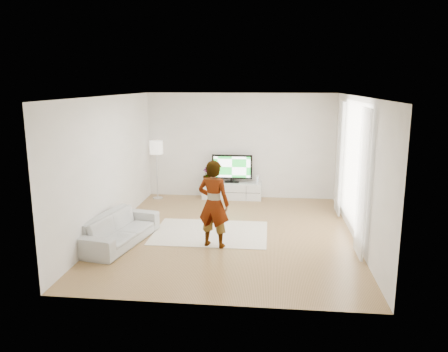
# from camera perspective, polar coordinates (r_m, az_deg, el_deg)

# --- Properties ---
(floor) EXTENTS (6.00, 6.00, 0.00)m
(floor) POSITION_cam_1_polar(r_m,az_deg,el_deg) (9.13, 0.75, -7.48)
(floor) COLOR #AE844E
(floor) RESTS_ON ground
(ceiling) EXTENTS (6.00, 6.00, 0.00)m
(ceiling) POSITION_cam_1_polar(r_m,az_deg,el_deg) (8.60, 0.81, 10.38)
(ceiling) COLOR white
(ceiling) RESTS_ON wall_back
(wall_left) EXTENTS (0.02, 6.00, 2.80)m
(wall_left) POSITION_cam_1_polar(r_m,az_deg,el_deg) (9.32, -14.71, 1.45)
(wall_left) COLOR white
(wall_left) RESTS_ON floor
(wall_right) EXTENTS (0.02, 6.00, 2.80)m
(wall_right) POSITION_cam_1_polar(r_m,az_deg,el_deg) (8.88, 17.05, 0.81)
(wall_right) COLOR white
(wall_right) RESTS_ON floor
(wall_back) EXTENTS (5.00, 0.02, 2.80)m
(wall_back) POSITION_cam_1_polar(r_m,az_deg,el_deg) (11.71, 2.16, 3.94)
(wall_back) COLOR white
(wall_back) RESTS_ON floor
(wall_front) EXTENTS (5.00, 0.02, 2.80)m
(wall_front) POSITION_cam_1_polar(r_m,az_deg,el_deg) (5.86, -1.98, -4.34)
(wall_front) COLOR white
(wall_front) RESTS_ON floor
(window) EXTENTS (0.01, 2.60, 2.50)m
(window) POSITION_cam_1_polar(r_m,az_deg,el_deg) (9.16, 16.60, 1.48)
(window) COLOR white
(window) RESTS_ON wall_right
(curtain_near) EXTENTS (0.04, 0.70, 2.60)m
(curtain_near) POSITION_cam_1_polar(r_m,az_deg,el_deg) (7.91, 17.64, -0.94)
(curtain_near) COLOR white
(curtain_near) RESTS_ON floor
(curtain_far) EXTENTS (0.04, 0.70, 2.60)m
(curtain_far) POSITION_cam_1_polar(r_m,az_deg,el_deg) (10.43, 14.89, 2.26)
(curtain_far) COLOR white
(curtain_far) RESTS_ON floor
(media_console) EXTENTS (1.58, 0.45, 0.44)m
(media_console) POSITION_cam_1_polar(r_m,az_deg,el_deg) (11.72, 1.03, -1.91)
(media_console) COLOR silver
(media_console) RESTS_ON floor
(television) EXTENTS (1.07, 0.21, 0.75)m
(television) POSITION_cam_1_polar(r_m,az_deg,el_deg) (11.61, 1.06, 1.13)
(television) COLOR black
(television) RESTS_ON media_console
(game_console) EXTENTS (0.08, 0.16, 0.21)m
(game_console) POSITION_cam_1_polar(r_m,az_deg,el_deg) (11.60, 4.44, -0.42)
(game_console) COLOR white
(game_console) RESTS_ON media_console
(potted_plant) EXTENTS (0.28, 0.28, 0.40)m
(potted_plant) POSITION_cam_1_polar(r_m,az_deg,el_deg) (11.70, -2.24, 0.19)
(potted_plant) COLOR #3F7238
(potted_plant) RESTS_ON media_console
(rug) EXTENTS (2.34, 1.69, 0.01)m
(rug) POSITION_cam_1_polar(r_m,az_deg,el_deg) (9.15, -1.80, -7.40)
(rug) COLOR silver
(rug) RESTS_ON floor
(player) EXTENTS (0.69, 0.54, 1.66)m
(player) POSITION_cam_1_polar(r_m,az_deg,el_deg) (8.16, -1.36, -3.66)
(player) COLOR #334772
(player) RESTS_ON rug
(sofa) EXTENTS (1.13, 2.09, 0.58)m
(sofa) POSITION_cam_1_polar(r_m,az_deg,el_deg) (8.73, -13.53, -6.75)
(sofa) COLOR #ACACA7
(sofa) RESTS_ON floor
(floor_lamp) EXTENTS (0.35, 0.35, 1.55)m
(floor_lamp) POSITION_cam_1_polar(r_m,az_deg,el_deg) (11.68, -8.84, 3.37)
(floor_lamp) COLOR silver
(floor_lamp) RESTS_ON floor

